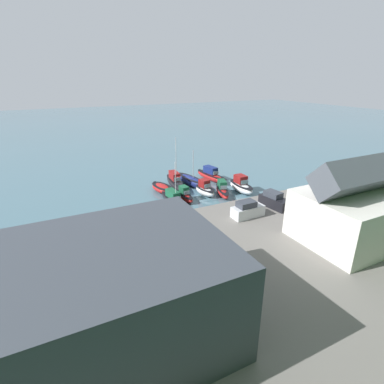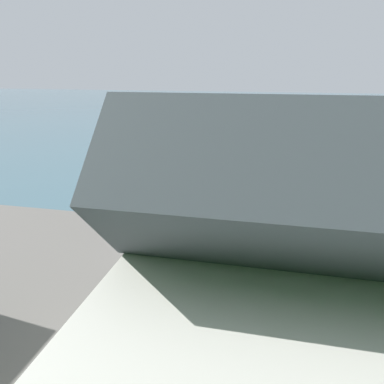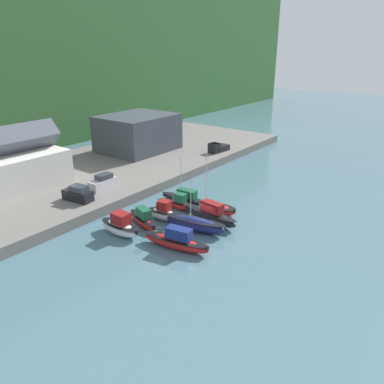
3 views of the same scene
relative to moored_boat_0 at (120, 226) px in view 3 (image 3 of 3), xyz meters
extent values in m
plane|color=slate|center=(8.34, -6.31, -1.05)|extent=(320.00, 320.00, 0.00)
cube|color=slate|center=(8.34, 19.39, -0.33)|extent=(93.13, 27.74, 1.44)
cube|color=silver|center=(-2.48, 20.26, 3.04)|extent=(16.02, 8.84, 5.31)
cube|color=#515660|center=(-2.48, 20.26, 7.76)|extent=(16.34, 4.13, 4.13)
cube|color=#3D424C|center=(25.60, 22.16, 3.89)|extent=(13.81, 11.70, 7.01)
cube|color=slate|center=(25.60, 16.37, 3.89)|extent=(13.12, 0.10, 4.21)
ellipsoid|color=white|center=(0.00, 0.05, -0.28)|extent=(2.08, 5.70, 1.56)
ellipsoid|color=black|center=(0.00, 0.05, 0.27)|extent=(2.16, 5.81, 0.12)
cube|color=maroon|center=(0.00, -0.23, 1.15)|extent=(1.56, 2.00, 1.29)
cube|color=#8CA5B2|center=(0.00, 0.91, 0.95)|extent=(1.40, 0.10, 0.64)
cube|color=black|center=(0.00, -2.65, 0.04)|extent=(0.36, 0.28, 0.56)
ellipsoid|color=red|center=(3.48, -0.31, -0.48)|extent=(3.47, 6.27, 1.16)
ellipsoid|color=black|center=(3.48, -0.31, -0.07)|extent=(3.57, 6.41, 0.12)
cube|color=#195638|center=(3.38, -0.60, 0.70)|extent=(1.79, 2.40, 1.19)
cube|color=#8CA5B2|center=(3.78, 0.55, 0.52)|extent=(1.00, 0.44, 0.59)
cube|color=black|center=(2.51, -3.05, -0.24)|extent=(0.43, 0.38, 0.56)
ellipsoid|color=white|center=(6.17, -1.32, -0.35)|extent=(2.39, 4.50, 1.40)
ellipsoid|color=black|center=(6.17, -1.32, 0.13)|extent=(2.47, 4.59, 0.12)
cube|color=maroon|center=(6.20, -1.53, 0.97)|extent=(1.53, 1.68, 1.25)
cube|color=#8CA5B2|center=(6.06, -0.64, 0.78)|extent=(1.19, 0.28, 0.62)
cube|color=black|center=(6.48, -3.33, -0.08)|extent=(0.40, 0.33, 0.56)
ellipsoid|color=red|center=(10.06, -0.85, -0.50)|extent=(1.69, 4.50, 1.12)
ellipsoid|color=black|center=(10.06, -0.85, -0.11)|extent=(1.75, 4.59, 0.12)
cube|color=#195638|center=(10.07, -1.07, 0.65)|extent=(1.17, 1.61, 1.18)
cube|color=#8CA5B2|center=(10.02, -0.14, 0.47)|extent=(0.97, 0.16, 0.59)
cube|color=black|center=(10.18, -2.94, -0.27)|extent=(0.38, 0.30, 0.56)
ellipsoid|color=black|center=(12.17, -0.16, -0.57)|extent=(2.08, 8.00, 0.97)
ellipsoid|color=black|center=(12.17, -0.16, -0.23)|extent=(2.15, 8.16, 0.12)
cube|color=#195638|center=(12.19, -0.55, 0.48)|extent=(1.37, 2.84, 1.14)
cube|color=#8CA5B2|center=(12.10, 0.98, 0.31)|extent=(1.08, 0.17, 0.57)
cylinder|color=silver|center=(12.13, 0.43, 2.83)|extent=(0.10, 0.10, 5.84)
ellipsoid|color=red|center=(1.41, -7.35, -0.39)|extent=(3.07, 8.18, 1.33)
ellipsoid|color=black|center=(1.41, -7.35, 0.07)|extent=(3.16, 8.35, 0.12)
cube|color=navy|center=(1.47, -7.74, 0.89)|extent=(1.76, 2.98, 1.23)
cube|color=#8CA5B2|center=(1.21, -6.21, 0.70)|extent=(1.17, 0.30, 0.62)
cube|color=black|center=(2.05, -11.09, -0.12)|extent=(0.40, 0.34, 0.56)
ellipsoid|color=navy|center=(6.12, -6.47, -0.21)|extent=(3.17, 7.99, 1.69)
ellipsoid|color=black|center=(6.12, -6.47, 0.38)|extent=(3.27, 8.15, 0.12)
cylinder|color=silver|center=(6.03, -5.89, 3.06)|extent=(0.10, 0.10, 4.84)
ellipsoid|color=black|center=(9.18, -6.50, -0.29)|extent=(2.46, 8.36, 1.54)
ellipsoid|color=black|center=(9.18, -6.50, 0.25)|extent=(2.55, 8.53, 0.12)
cube|color=maroon|center=(9.13, -6.91, 1.13)|extent=(1.52, 2.99, 1.28)
cube|color=#8CA5B2|center=(9.29, -5.32, 0.93)|extent=(1.12, 0.21, 0.64)
cylinder|color=silver|center=(9.24, -5.88, 4.21)|extent=(0.10, 0.10, 7.45)
ellipsoid|color=red|center=(11.90, -5.87, -0.42)|extent=(3.10, 5.46, 1.27)
ellipsoid|color=black|center=(11.90, -5.87, 0.02)|extent=(3.21, 5.58, 0.12)
cube|color=black|center=(12.29, -8.29, -0.17)|extent=(0.40, 0.33, 0.56)
cube|color=black|center=(1.55, 9.84, 1.09)|extent=(2.41, 4.42, 1.40)
cube|color=#333842|center=(1.60, 9.53, 2.17)|extent=(1.86, 2.51, 0.76)
cube|color=silver|center=(6.58, 10.67, 1.09)|extent=(4.24, 1.89, 1.40)
cube|color=#333842|center=(6.90, 10.67, 2.17)|extent=(2.34, 1.58, 0.76)
cube|color=black|center=(35.00, 8.54, 0.94)|extent=(3.68, 2.32, 1.10)
cube|color=black|center=(32.98, 8.73, 1.34)|extent=(2.06, 2.07, 1.90)
cube|color=#2D333D|center=(32.98, 8.73, 2.04)|extent=(1.78, 1.94, 0.50)
camera|label=1|loc=(28.45, 38.44, 17.15)|focal=28.00mm
camera|label=2|loc=(1.84, 28.48, 10.35)|focal=35.00mm
camera|label=3|loc=(-26.59, -30.66, 19.77)|focal=35.00mm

